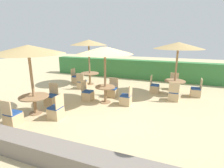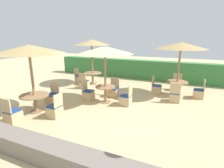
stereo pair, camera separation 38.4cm
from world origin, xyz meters
The scene contains 23 objects.
ground_plane centered at (0.00, 0.00, 0.00)m, with size 40.00×40.00×0.00m, color #C6B284.
hedge_row centered at (0.00, 5.84, 0.66)m, with size 13.00×0.70×1.32m, color #387A3D.
stone_border centered at (0.00, -3.51, 0.24)m, with size 10.00×0.56×0.48m, color slate.
parasol_back_left centered at (-2.48, 3.19, 2.57)m, with size 2.22×2.22×2.75m.
round_table_back_left centered at (-2.48, 3.19, 0.58)m, with size 1.13×1.13×0.72m.
patio_chair_back_left_west centered at (-3.49, 3.18, 0.26)m, with size 0.46×0.46×0.93m.
patio_chair_back_left_south centered at (-2.45, 2.16, 0.26)m, with size 0.46×0.46×0.93m.
parasol_center centered at (-0.32, 0.59, 2.35)m, with size 2.41×2.41×2.52m.
round_table_center centered at (-0.32, 0.59, 0.56)m, with size 0.90×0.90×0.76m.
patio_chair_center_east centered at (0.64, 0.65, 0.26)m, with size 0.46×0.46×0.93m.
patio_chair_center_north centered at (-0.30, 1.46, 0.26)m, with size 0.46×0.46×0.93m.
patio_chair_center_west centered at (-1.24, 0.60, 0.26)m, with size 0.46×0.46×0.93m.
parasol_front_left centered at (-2.41, -1.48, 2.46)m, with size 2.61×2.61×2.64m.
round_table_front_left centered at (-2.41, -1.48, 0.57)m, with size 1.10×1.10×0.71m.
patio_chair_front_left_east centered at (-1.39, -1.54, 0.26)m, with size 0.46×0.46×0.93m.
patio_chair_front_left_south centered at (-2.44, -2.47, 0.26)m, with size 0.46×0.46×0.93m.
patio_chair_front_left_north centered at (-2.45, -0.49, 0.26)m, with size 0.46×0.46×0.93m.
parasol_back_right centered at (2.57, 2.92, 2.49)m, with size 2.41×2.41×2.67m.
round_table_back_right centered at (2.57, 2.92, 0.58)m, with size 1.04×1.04×0.74m.
patio_chair_back_right_north centered at (2.52, 3.86, 0.26)m, with size 0.46×0.46×0.93m.
patio_chair_back_right_east centered at (3.61, 2.93, 0.26)m, with size 0.46×0.46×0.93m.
patio_chair_back_right_west centered at (1.57, 2.86, 0.26)m, with size 0.46×0.46×0.93m.
patio_chair_back_right_south centered at (2.58, 1.93, 0.26)m, with size 0.46×0.46×0.93m.
Camera 2 is at (2.98, -6.19, 2.91)m, focal length 28.00 mm.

